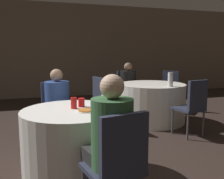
% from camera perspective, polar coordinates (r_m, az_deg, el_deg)
% --- Properties ---
extents(ground_plane, '(16.00, 16.00, 0.00)m').
position_cam_1_polar(ground_plane, '(2.92, -11.02, -18.97)').
color(ground_plane, '#332621').
extents(wall_back, '(16.00, 0.06, 2.80)m').
position_cam_1_polar(wall_back, '(7.74, -15.82, 8.58)').
color(wall_back, '#7A6B5B').
rests_on(wall_back, ground_plane).
extents(table_near, '(1.09, 1.09, 0.74)m').
position_cam_1_polar(table_near, '(2.79, -8.77, -11.96)').
color(table_near, white).
rests_on(table_near, ground_plane).
extents(table_far, '(1.29, 1.29, 0.74)m').
position_cam_1_polar(table_far, '(4.94, 9.01, -2.97)').
color(table_far, white).
rests_on(table_far, ground_plane).
extents(chair_near_north, '(0.44, 0.44, 0.92)m').
position_cam_1_polar(chair_near_north, '(3.64, -12.61, -4.27)').
color(chair_near_north, '#2D3347').
rests_on(chair_near_north, ground_plane).
extents(chair_near_south, '(0.47, 0.47, 0.92)m').
position_cam_1_polar(chair_near_south, '(1.91, 1.45, -15.88)').
color(chair_near_south, '#2D3347').
rests_on(chair_near_south, ground_plane).
extents(chair_far_north, '(0.45, 0.45, 0.92)m').
position_cam_1_polar(chair_far_north, '(5.80, 3.22, 0.61)').
color(chair_far_north, '#2D3347').
rests_on(chair_far_north, ground_plane).
extents(chair_far_south, '(0.47, 0.47, 0.92)m').
position_cam_1_polar(chair_far_south, '(4.14, 18.04, -2.97)').
color(chair_far_south, '#2D3347').
rests_on(chair_far_south, ground_plane).
extents(chair_far_west, '(0.47, 0.47, 0.92)m').
position_cam_1_polar(chair_far_west, '(4.36, -2.09, -1.99)').
color(chair_far_west, '#2D3347').
rests_on(chair_far_west, ground_plane).
extents(chair_far_northeast, '(0.56, 0.56, 0.92)m').
position_cam_1_polar(chair_far_northeast, '(5.89, 12.95, 0.53)').
color(chair_far_northeast, '#2D3347').
rests_on(chair_far_northeast, ground_plane).
extents(person_black_shirt, '(0.38, 0.52, 1.11)m').
position_cam_1_polar(person_black_shirt, '(5.66, 4.01, 0.66)').
color(person_black_shirt, black).
rests_on(person_black_shirt, ground_plane).
extents(person_green_jacket, '(0.36, 0.50, 1.18)m').
position_cam_1_polar(person_green_jacket, '(2.03, -0.96, -13.08)').
color(person_green_jacket, '#282828').
rests_on(person_green_jacket, ground_plane).
extents(person_blue_shirt, '(0.35, 0.50, 1.12)m').
position_cam_1_polar(person_blue_shirt, '(3.48, -12.10, -4.57)').
color(person_blue_shirt, black).
rests_on(person_blue_shirt, ground_plane).
extents(pizza_plate_near, '(0.21, 0.21, 0.02)m').
position_cam_1_polar(pizza_plate_near, '(2.58, -5.91, -4.82)').
color(pizza_plate_near, white).
rests_on(pizza_plate_near, table_near).
extents(soda_can_silver, '(0.07, 0.07, 0.12)m').
position_cam_1_polar(soda_can_silver, '(2.85, -1.85, -2.42)').
color(soda_can_silver, silver).
rests_on(soda_can_silver, table_near).
extents(soda_can_red, '(0.07, 0.07, 0.12)m').
position_cam_1_polar(soda_can_red, '(2.71, -8.73, -3.07)').
color(soda_can_red, red).
rests_on(soda_can_red, table_near).
extents(soda_can_blue, '(0.07, 0.07, 0.12)m').
position_cam_1_polar(soda_can_blue, '(2.67, -0.33, -3.16)').
color(soda_can_blue, '#1E38A5').
rests_on(soda_can_blue, table_near).
extents(cup_near, '(0.07, 0.07, 0.10)m').
position_cam_1_polar(cup_near, '(2.79, -7.01, -2.96)').
color(cup_near, red).
rests_on(cup_near, table_near).
extents(bottle_far, '(0.09, 0.09, 0.25)m').
position_cam_1_polar(bottle_far, '(4.51, 13.21, 2.21)').
color(bottle_far, white).
rests_on(bottle_far, table_far).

